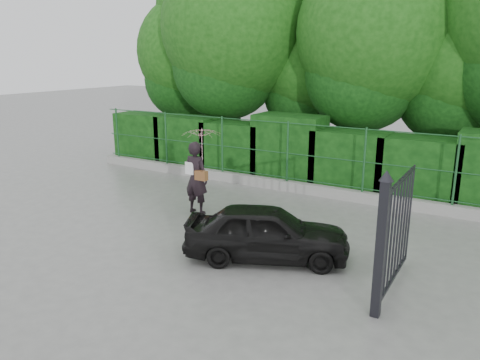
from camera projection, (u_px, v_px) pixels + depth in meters
The scene contains 8 objects.
ground at pixel (186, 236), 10.62m from camera, with size 80.00×80.00×0.00m, color gray.
kerb at pixel (275, 184), 14.32m from camera, with size 14.00×0.25×0.30m, color #9E9E99.
fence at pixel (282, 151), 13.94m from camera, with size 14.13×0.06×1.80m.
hedge at pixel (292, 153), 14.90m from camera, with size 14.20×1.20×2.15m.
trees at pixel (353, 35), 15.30m from camera, with size 17.10×6.15×8.08m.
gate at pixel (388, 235), 7.45m from camera, with size 0.22×2.33×2.36m.
woman at pixel (199, 159), 11.77m from camera, with size 0.99×0.99×2.23m.
car at pixel (267, 232), 9.31m from camera, with size 1.31×3.27×1.11m, color black.
Camera 1 is at (6.10, -7.93, 3.97)m, focal length 35.00 mm.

